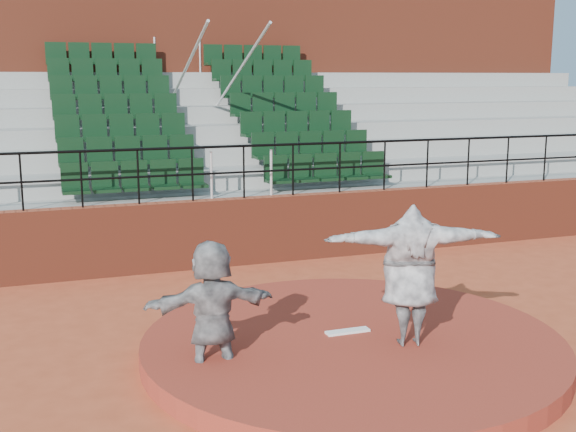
% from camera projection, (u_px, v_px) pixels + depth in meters
% --- Properties ---
extents(ground, '(90.00, 90.00, 0.00)m').
position_uv_depth(ground, '(352.00, 354.00, 9.49)').
color(ground, '#B04727').
rests_on(ground, ground).
extents(pitchers_mound, '(5.50, 5.50, 0.25)m').
position_uv_depth(pitchers_mound, '(352.00, 345.00, 9.47)').
color(pitchers_mound, maroon).
rests_on(pitchers_mound, ground).
extents(pitching_rubber, '(0.60, 0.15, 0.03)m').
position_uv_depth(pitching_rubber, '(348.00, 331.00, 9.58)').
color(pitching_rubber, white).
rests_on(pitching_rubber, pitchers_mound).
extents(boundary_wall, '(24.00, 0.30, 1.30)m').
position_uv_depth(boundary_wall, '(245.00, 231.00, 13.99)').
color(boundary_wall, maroon).
rests_on(boundary_wall, ground).
extents(wall_railing, '(24.04, 0.05, 1.03)m').
position_uv_depth(wall_railing, '(244.00, 160.00, 13.73)').
color(wall_railing, black).
rests_on(wall_railing, boundary_wall).
extents(seating_deck, '(24.00, 5.97, 4.63)m').
position_uv_depth(seating_deck, '(201.00, 169.00, 17.21)').
color(seating_deck, gray).
rests_on(seating_deck, ground).
extents(press_box_facade, '(24.00, 3.00, 7.10)m').
position_uv_depth(press_box_facade, '(168.00, 78.00, 20.46)').
color(press_box_facade, maroon).
rests_on(press_box_facade, ground).
extents(pitcher, '(2.30, 1.13, 1.80)m').
position_uv_depth(pitcher, '(410.00, 275.00, 9.03)').
color(pitcher, black).
rests_on(pitcher, pitchers_mound).
extents(fielder, '(1.60, 0.54, 1.72)m').
position_uv_depth(fielder, '(212.00, 310.00, 8.60)').
color(fielder, black).
rests_on(fielder, ground).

